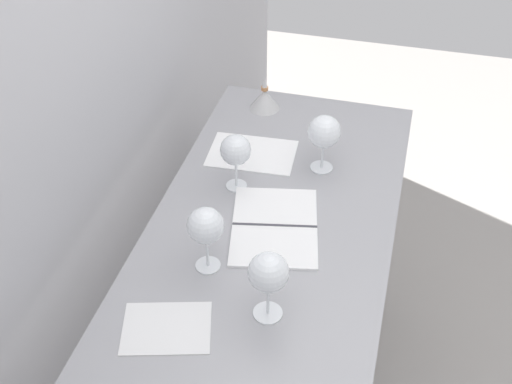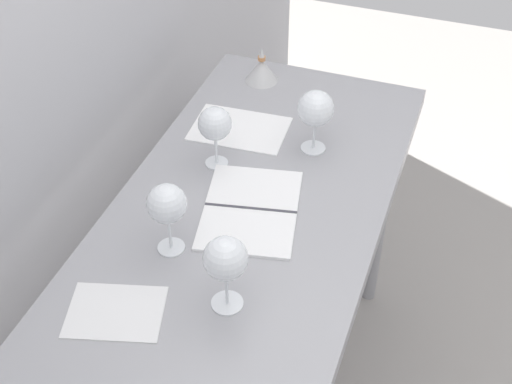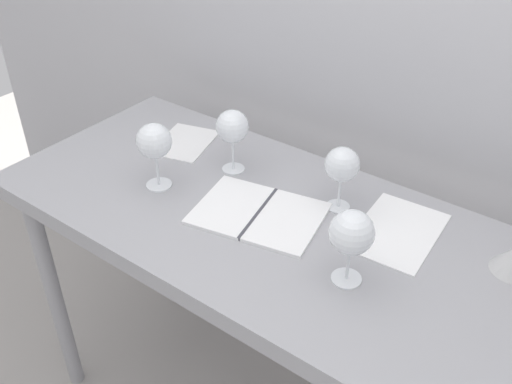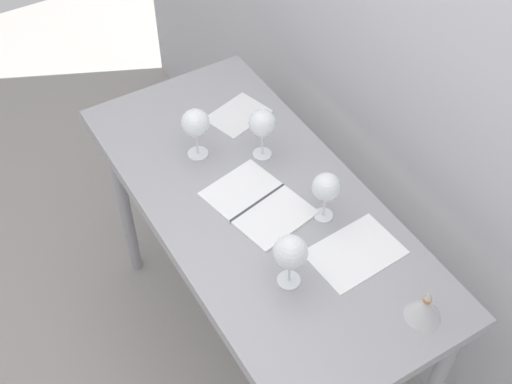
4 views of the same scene
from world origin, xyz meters
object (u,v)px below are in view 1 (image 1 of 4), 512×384
at_px(wine_glass_near_right, 324,133).
at_px(open_notebook, 275,226).
at_px(wine_glass_far_right, 236,151).
at_px(tasting_sheet_lower, 167,328).
at_px(wine_glass_far_left, 206,227).
at_px(wine_glass_near_left, 268,274).
at_px(tasting_sheet_upper, 252,153).
at_px(decanter_funnel, 265,99).

relative_size(wine_glass_near_right, open_notebook, 0.51).
xyz_separation_m(wine_glass_far_right, tasting_sheet_lower, (-0.54, 0.01, -0.12)).
bearing_deg(wine_glass_near_right, wine_glass_far_left, 156.92).
bearing_deg(wine_glass_near_left, tasting_sheet_lower, 115.40).
bearing_deg(tasting_sheet_upper, wine_glass_far_left, 178.49).
bearing_deg(wine_glass_near_left, wine_glass_near_right, -1.95).
bearing_deg(wine_glass_near_left, tasting_sheet_upper, 18.29).
distance_m(wine_glass_far_left, tasting_sheet_lower, 0.25).
height_order(wine_glass_far_right, wine_glass_near_left, wine_glass_near_left).
distance_m(wine_glass_far_left, open_notebook, 0.26).
height_order(wine_glass_near_left, decanter_funnel, wine_glass_near_left).
relative_size(wine_glass_far_left, wine_glass_far_right, 1.06).
distance_m(wine_glass_far_right, decanter_funnel, 0.44).
xyz_separation_m(wine_glass_near_left, open_notebook, (0.30, 0.05, -0.13)).
relative_size(wine_glass_far_right, wine_glass_near_left, 0.93).
relative_size(wine_glass_far_left, tasting_sheet_lower, 0.91).
relative_size(tasting_sheet_lower, decanter_funnel, 1.78).
relative_size(wine_glass_far_right, tasting_sheet_upper, 0.65).
height_order(wine_glass_far_right, tasting_sheet_upper, wine_glass_far_right).
bearing_deg(tasting_sheet_upper, wine_glass_near_left, -165.23).
bearing_deg(wine_glass_far_left, decanter_funnel, 3.37).
bearing_deg(wine_glass_near_right, tasting_sheet_upper, 85.47).
xyz_separation_m(wine_glass_far_left, tasting_sheet_upper, (0.49, 0.02, -0.13)).
height_order(wine_glass_near_right, open_notebook, wine_glass_near_right).
distance_m(wine_glass_near_right, wine_glass_near_left, 0.59).
relative_size(wine_glass_far_left, wine_glass_near_left, 0.99).
bearing_deg(open_notebook, wine_glass_near_right, -25.78).
height_order(wine_glass_far_left, wine_glass_near_right, wine_glass_far_left).
xyz_separation_m(wine_glass_near_right, decanter_funnel, (0.28, 0.25, -0.09)).
bearing_deg(tasting_sheet_lower, tasting_sheet_upper, -17.03).
xyz_separation_m(wine_glass_far_right, wine_glass_near_right, (0.15, -0.22, 0.00)).
xyz_separation_m(wine_glass_far_left, wine_glass_near_left, (-0.11, -0.18, 0.00)).
xyz_separation_m(open_notebook, tasting_sheet_upper, (0.31, 0.15, -0.00)).
relative_size(wine_glass_far_right, decanter_funnel, 1.52).
distance_m(wine_glass_near_right, tasting_sheet_upper, 0.25).
bearing_deg(wine_glass_far_left, wine_glass_near_left, -121.53).
xyz_separation_m(wine_glass_far_left, decanter_funnel, (0.76, 0.04, -0.10)).
bearing_deg(open_notebook, tasting_sheet_upper, 13.57).
bearing_deg(wine_glass_far_right, wine_glass_near_right, -56.22).
bearing_deg(tasting_sheet_upper, tasting_sheet_lower, 175.42).
distance_m(open_notebook, tasting_sheet_upper, 0.34).
bearing_deg(wine_glass_near_left, wine_glass_far_left, 58.47).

